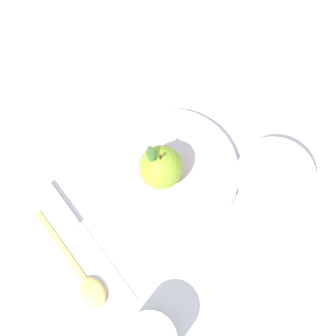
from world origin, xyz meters
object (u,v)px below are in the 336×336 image
knife (79,229)px  spoon (85,280)px  apple (161,167)px  dinner_plate (168,170)px  side_bowl (274,175)px

knife → spoon: bearing=115.2°
apple → knife: size_ratio=0.41×
dinner_plate → knife: size_ratio=1.18×
apple → knife: bearing=47.4°
spoon → apple: bearing=-111.1°
apple → side_bowl: size_ratio=0.65×
side_bowl → dinner_plate: bearing=9.2°
knife → spoon: spoon is taller
dinner_plate → apple: size_ratio=2.88×
spoon → side_bowl: bearing=-137.8°
dinner_plate → knife: dinner_plate is taller
dinner_plate → knife: 0.17m
dinner_plate → spoon: (0.08, 0.20, -0.01)m
apple → knife: apple is taller
dinner_plate → spoon: 0.21m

